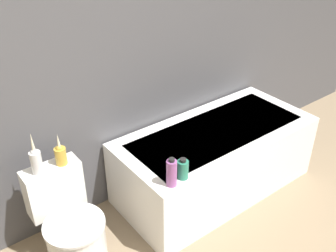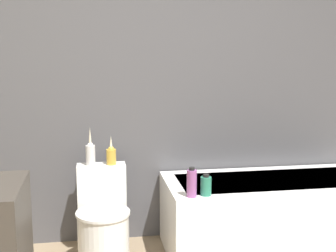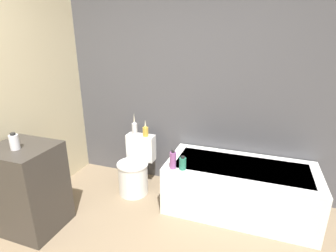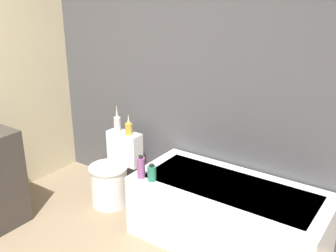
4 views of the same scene
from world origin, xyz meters
name	(u,v)px [view 4 (image 4 of 4)]	position (x,y,z in m)	size (l,w,h in m)	color
wall_back_tiled	(180,74)	(0.00, 2.09, 1.30)	(6.40, 0.06, 2.60)	#4C4C51
bathtub	(228,215)	(0.77, 1.67, 0.28)	(1.59, 0.74, 0.55)	white
toilet	(113,175)	(-0.50, 1.65, 0.28)	(0.38, 0.52, 0.68)	white
vase_gold	(117,123)	(-0.57, 1.83, 0.78)	(0.07, 0.07, 0.28)	silver
vase_silver	(129,127)	(-0.42, 1.83, 0.76)	(0.07, 0.07, 0.22)	gold
shampoo_bottle_tall	(141,168)	(0.09, 1.37, 0.65)	(0.07, 0.07, 0.20)	#8C4C8C
shampoo_bottle_short	(152,173)	(0.19, 1.38, 0.62)	(0.07, 0.07, 0.15)	#267259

